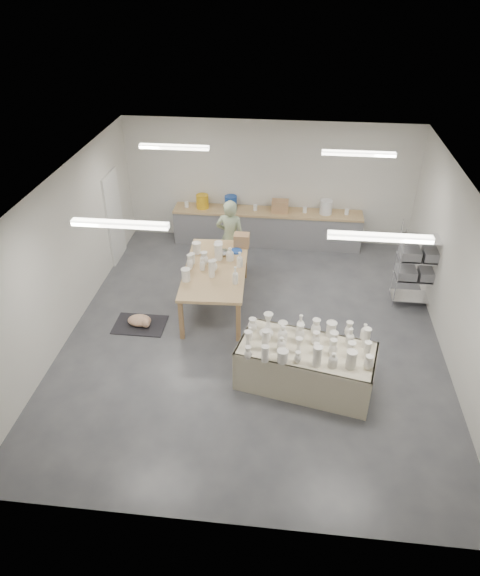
# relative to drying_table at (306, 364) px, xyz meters

# --- Properties ---
(room) EXTENTS (8.00, 8.02, 3.00)m
(room) POSITION_rel_drying_table_xyz_m (-1.08, 1.38, 1.62)
(room) COLOR #424449
(room) RESTS_ON ground
(back_counter) EXTENTS (4.60, 0.60, 1.24)m
(back_counter) POSITION_rel_drying_table_xyz_m (-0.99, 4.98, 0.05)
(back_counter) COLOR tan
(back_counter) RESTS_ON ground
(wire_shelf) EXTENTS (0.88, 0.48, 1.80)m
(wire_shelf) POSITION_rel_drying_table_xyz_m (2.22, 2.70, 0.48)
(wire_shelf) COLOR silver
(wire_shelf) RESTS_ON ground
(drying_table) EXTENTS (2.38, 1.50, 1.15)m
(drying_table) POSITION_rel_drying_table_xyz_m (0.00, 0.00, 0.00)
(drying_table) COLOR olive
(drying_table) RESTS_ON ground
(work_table) EXTENTS (1.32, 2.47, 1.26)m
(work_table) POSITION_rel_drying_table_xyz_m (-1.82, 2.26, 0.47)
(work_table) COLOR tan
(work_table) RESTS_ON ground
(rug) EXTENTS (1.00, 0.70, 0.02)m
(rug) POSITION_rel_drying_table_xyz_m (-3.22, 1.29, -0.43)
(rug) COLOR black
(rug) RESTS_ON ground
(cat) EXTENTS (0.50, 0.37, 0.20)m
(cat) POSITION_rel_drying_table_xyz_m (-3.20, 1.28, -0.32)
(cat) COLOR white
(cat) RESTS_ON rug
(potter) EXTENTS (0.70, 0.51, 1.78)m
(potter) POSITION_rel_drying_table_xyz_m (-1.70, 3.49, 0.45)
(potter) COLOR #8FA17D
(potter) RESTS_ON ground
(red_stool) EXTENTS (0.44, 0.44, 0.35)m
(red_stool) POSITION_rel_drying_table_xyz_m (-1.70, 3.76, -0.12)
(red_stool) COLOR red
(red_stool) RESTS_ON ground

